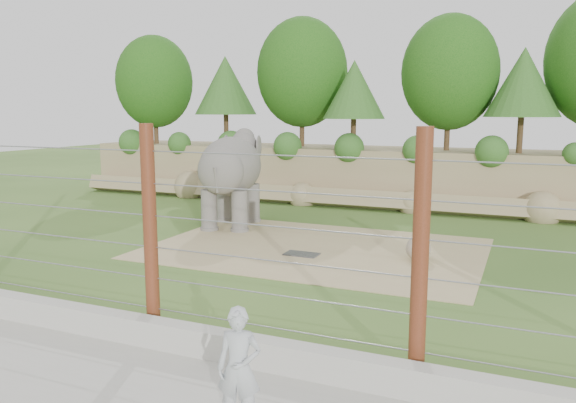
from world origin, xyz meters
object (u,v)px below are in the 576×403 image
at_px(stone_ball, 418,249).
at_px(zookeeper, 239,368).
at_px(elephant, 231,180).
at_px(barrier_fence, 150,231).

xyz_separation_m(stone_ball, zookeeper, (-0.64, -9.48, 0.47)).
height_order(elephant, stone_ball, elephant).
xyz_separation_m(barrier_fence, zookeeper, (3.05, -2.21, -1.16)).
xyz_separation_m(stone_ball, barrier_fence, (-3.69, -7.27, 1.63)).
bearing_deg(barrier_fence, elephant, 110.64).
bearing_deg(elephant, barrier_fence, -82.01).
xyz_separation_m(elephant, stone_ball, (7.29, -2.28, -1.36)).
bearing_deg(barrier_fence, zookeeper, -35.94).
relative_size(stone_ball, zookeeper, 0.42).
height_order(stone_ball, barrier_fence, barrier_fence).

